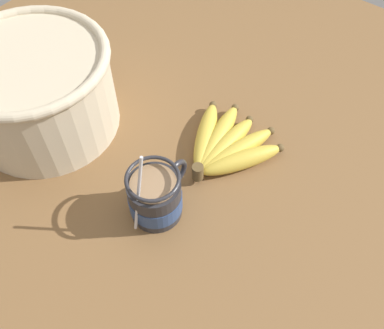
{
  "coord_description": "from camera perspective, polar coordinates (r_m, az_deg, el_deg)",
  "views": [
    {
      "loc": [
        -31.63,
        -24.38,
        65.05
      ],
      "look_at": [
        1.05,
        0.98,
        7.92
      ],
      "focal_mm": 40.0,
      "sensor_mm": 36.0,
      "label": 1
    }
  ],
  "objects": [
    {
      "name": "table",
      "position": [
        0.75,
        0.1,
        -3.62
      ],
      "size": [
        137.36,
        137.36,
        3.65
      ],
      "color": "brown",
      "rests_on": "ground"
    },
    {
      "name": "woven_basket",
      "position": [
        0.81,
        -19.98,
        9.43
      ],
      "size": [
        27.9,
        27.9,
        16.36
      ],
      "color": "beige",
      "rests_on": "table"
    },
    {
      "name": "banana_bunch",
      "position": [
        0.77,
        4.49,
        2.58
      ],
      "size": [
        18.59,
        18.52,
        4.11
      ],
      "color": "brown",
      "rests_on": "table"
    },
    {
      "name": "coffee_mug",
      "position": [
        0.67,
        -4.87,
        -4.3
      ],
      "size": [
        13.02,
        8.57,
        16.29
      ],
      "color": "#28282D",
      "rests_on": "table"
    }
  ]
}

